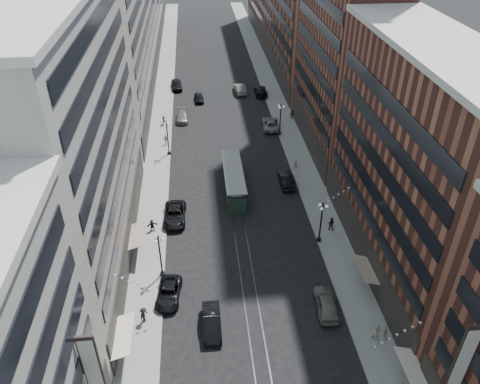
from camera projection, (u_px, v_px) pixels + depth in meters
name	position (u px, v px, depth m)	size (l,w,h in m)	color
ground	(225.00, 137.00, 78.40)	(220.00, 220.00, 0.00)	black
sidewalk_west	(162.00, 115.00, 85.70)	(4.00, 180.00, 0.15)	gray
sidewalk_east	(280.00, 110.00, 87.49)	(4.00, 180.00, 0.15)	gray
rail_west	(218.00, 113.00, 86.58)	(0.12, 180.00, 0.02)	#2D2D33
rail_east	(225.00, 112.00, 86.69)	(0.12, 180.00, 0.02)	#2D2D33
building_west_mid	(74.00, 144.00, 46.91)	(8.00, 36.00, 28.00)	#A9A396
building_west_far	(132.00, 9.00, 99.41)	(8.00, 90.00, 26.00)	#A9A396
building_east_mid	(416.00, 170.00, 46.68)	(8.00, 30.00, 24.00)	brown
building_east_tower	(347.00, 10.00, 64.72)	(8.00, 26.00, 42.00)	brown
building_east_far	(282.00, 1.00, 110.16)	(8.00, 72.00, 24.00)	brown
lamppost_sw_far	(160.00, 254.00, 49.53)	(1.03, 1.14, 5.52)	black
lamppost_sw_mid	(168.00, 137.00, 71.79)	(1.03, 1.14, 5.52)	black
lamppost_se_far	(321.00, 221.00, 54.33)	(1.03, 1.14, 5.52)	black
lamppost_se_mid	(280.00, 118.00, 77.41)	(1.03, 1.14, 5.52)	black
streetcar	(233.00, 181.00, 64.38)	(2.60, 11.73, 3.24)	#213529
car_2	(169.00, 293.00, 48.16)	(2.32, 5.04, 1.40)	black
car_4	(326.00, 303.00, 46.82)	(2.06, 5.12, 1.74)	#67665C
car_5	(212.00, 322.00, 44.87)	(1.73, 4.96, 1.63)	black
pedestrian_2	(136.00, 239.00, 55.08)	(0.75, 0.41, 1.54)	black
pedestrian_4	(386.00, 331.00, 43.88)	(0.89, 0.40, 1.52)	#BDB89D
car_7	(175.00, 215.00, 59.14)	(2.69, 5.84, 1.62)	black
car_8	(182.00, 116.00, 83.59)	(2.12, 5.22, 1.52)	#65645A
car_9	(176.00, 85.00, 95.87)	(2.10, 5.22, 1.78)	black
car_10	(286.00, 179.00, 65.99)	(1.79, 5.13, 1.69)	black
car_11	(271.00, 124.00, 80.85)	(2.69, 5.84, 1.62)	gray
car_12	(261.00, 91.00, 93.38)	(2.31, 5.68, 1.65)	black
car_13	(199.00, 98.00, 90.63)	(1.68, 4.16, 1.42)	black
car_14	(240.00, 89.00, 94.09)	(1.86, 5.34, 1.76)	slate
pedestrian_5	(152.00, 225.00, 57.20)	(1.41, 0.40, 1.52)	black
pedestrian_6	(166.00, 140.00, 75.65)	(0.97, 0.44, 1.65)	beige
pedestrian_7	(331.00, 224.00, 57.26)	(0.86, 0.47, 1.77)	black
pedestrian_8	(295.00, 163.00, 69.35)	(0.61, 0.40, 1.68)	#AFA291
pedestrian_9	(292.00, 114.00, 83.58)	(1.12, 0.46, 1.74)	black
pedestrian_extra_0	(164.00, 120.00, 81.70)	(1.52, 0.44, 1.63)	#A49988
pedestrian_extra_1	(377.00, 333.00, 43.52)	(0.89, 0.49, 1.83)	beige
pedestrian_extra_2	(144.00, 315.00, 45.32)	(1.15, 0.47, 1.77)	black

